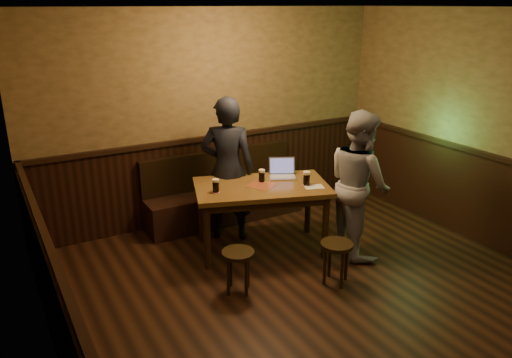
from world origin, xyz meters
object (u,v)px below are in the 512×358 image
at_px(pint_left, 216,186).
at_px(pint_right, 307,178).
at_px(bench, 224,198).
at_px(pub_table, 261,194).
at_px(stool_right, 336,251).
at_px(person_suit, 228,169).
at_px(laptop, 282,172).
at_px(stool_left, 238,259).
at_px(pint_mid, 262,176).
at_px(person_grey, 359,183).

bearing_deg(pint_left, pint_right, -16.89).
bearing_deg(bench, pint_left, -119.93).
bearing_deg(pub_table, bench, 108.75).
relative_size(bench, stool_right, 4.72).
relative_size(bench, pint_left, 13.94).
relative_size(bench, pint_right, 13.14).
bearing_deg(person_suit, stool_right, 140.37).
bearing_deg(laptop, stool_right, -67.62).
height_order(stool_left, pint_left, pint_left).
bearing_deg(pint_mid, person_suit, 120.31).
bearing_deg(pint_right, person_suit, 130.14).
height_order(pint_mid, laptop, laptop).
relative_size(stool_left, laptop, 1.15).
relative_size(pint_left, person_grey, 0.09).
relative_size(pint_left, pint_right, 0.94).
bearing_deg(pint_left, pub_table, -5.38).
height_order(pint_left, person_grey, person_grey).
relative_size(pub_table, person_suit, 0.96).
relative_size(pub_table, stool_left, 3.83).
height_order(stool_left, person_grey, person_grey).
distance_m(pub_table, stool_left, 1.04).
bearing_deg(pint_mid, stool_right, -78.07).
distance_m(bench, laptop, 1.12).
distance_m(pub_table, pint_right, 0.56).
bearing_deg(pint_left, bench, 60.07).
xyz_separation_m(stool_left, pint_mid, (0.74, 0.79, 0.54)).
height_order(bench, stool_right, bench).
bearing_deg(pub_table, person_suit, 129.02).
relative_size(pint_left, pint_mid, 1.01).
bearing_deg(stool_right, pub_table, 105.77).
height_order(stool_right, pint_right, pint_right).
distance_m(stool_left, stool_right, 1.04).
distance_m(pub_table, pint_mid, 0.22).
bearing_deg(stool_left, stool_right, -20.18).
bearing_deg(pint_mid, pint_left, -176.47).
xyz_separation_m(stool_left, person_suit, (0.49, 1.21, 0.54)).
bearing_deg(pint_right, stool_left, -158.71).
bearing_deg(person_grey, stool_right, 136.66).
bearing_deg(person_suit, stool_left, 100.91).
distance_m(stool_left, pint_mid, 1.21).
relative_size(stool_left, person_suit, 0.25).
bearing_deg(laptop, pint_right, -52.40).
height_order(pint_mid, pint_right, pint_right).
bearing_deg(pub_table, stool_right, -55.48).
distance_m(bench, pint_mid, 1.11).
xyz_separation_m(bench, stool_left, (-0.68, -1.73, 0.05)).
distance_m(pint_right, person_suit, 1.00).
bearing_deg(person_grey, pub_table, 70.26).
xyz_separation_m(stool_left, laptop, (1.06, 0.84, 0.52)).
relative_size(stool_left, stool_right, 0.98).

